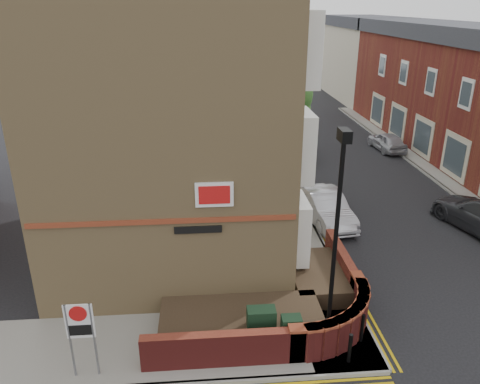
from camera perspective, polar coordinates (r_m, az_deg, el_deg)
name	(u,v)px	position (r m, az deg, el deg)	size (l,w,h in m)	color
ground	(278,380)	(13.28, 4.67, -21.90)	(120.00, 120.00, 0.00)	black
pavement_corner	(149,347)	(14.34, -11.03, -18.06)	(13.00, 3.00, 0.12)	gray
pavement_main	(269,172)	(27.27, 3.54, 2.44)	(2.00, 32.00, 0.12)	gray
pavement_far	(478,185)	(28.36, 27.04, 0.76)	(4.00, 40.00, 0.12)	gray
kerb_main_near	(286,172)	(27.42, 5.61, 2.49)	(0.15, 32.00, 0.12)	gray
kerb_main_far	(443,186)	(27.37, 23.46, 0.66)	(0.15, 40.00, 0.12)	gray
yellow_lines_main	(290,172)	(27.48, 6.12, 2.40)	(0.28, 32.00, 0.01)	gold
corner_building	(172,90)	(17.69, -8.28, 12.16)	(8.95, 10.40, 13.60)	tan
garden_wall	(266,320)	(15.16, 3.13, -15.37)	(6.80, 6.00, 1.20)	maroon
lamppost	(335,244)	(12.58, 11.52, -6.19)	(0.25, 0.50, 6.30)	black
utility_cabinet_large	(261,327)	(13.74, 2.59, -16.10)	(0.80, 0.45, 1.20)	black
utility_cabinet_small	(291,334)	(13.65, 6.23, -16.79)	(0.55, 0.40, 1.10)	black
bollard_near	(350,348)	(13.61, 13.24, -18.05)	(0.11, 0.11, 0.90)	black
bollard_far	(362,328)	(14.36, 14.65, -15.74)	(0.11, 0.11, 0.90)	black
zone_sign	(80,327)	(12.87, -18.90, -15.32)	(0.72, 0.07, 2.20)	slate
far_terrace	(478,97)	(31.45, 27.02, 10.28)	(5.40, 30.40, 8.00)	maroon
far_terrace_cream	(363,58)	(50.39, 14.71, 15.53)	(5.40, 12.40, 8.00)	#BDB19C
tree_near	(276,99)	(24.18, 4.46, 11.28)	(3.64, 3.65, 6.70)	#382B1E
tree_mid	(258,68)	(31.93, 2.20, 14.86)	(4.03, 4.03, 7.42)	#382B1E
tree_far	(246,59)	(39.86, 0.79, 15.91)	(3.81, 3.81, 7.00)	#382B1E
traffic_light_assembly	(258,96)	(35.25, 2.22, 11.57)	(0.20, 0.16, 4.20)	black
silver_car_near	(325,207)	(21.32, 10.33, -1.80)	(1.50, 4.29, 1.41)	#B3B4BB
red_car_main	(286,144)	(30.58, 5.64, 5.84)	(2.35, 5.09, 1.41)	maroon
silver_car_far	(387,141)	(32.90, 17.49, 5.91)	(1.44, 3.58, 1.22)	#AAAAB1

